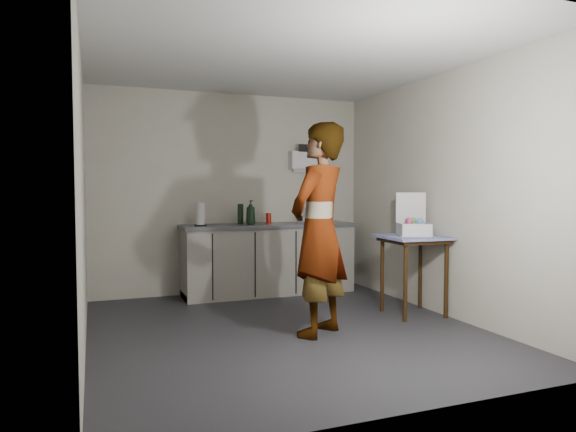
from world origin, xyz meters
name	(u,v)px	position (x,y,z in m)	size (l,w,h in m)	color
ground	(286,330)	(0.00, 0.00, 0.00)	(4.00, 4.00, 0.00)	#2D2C32
wall_back	(232,193)	(0.00, 1.99, 1.30)	(3.60, 0.02, 2.60)	beige
wall_right	(441,194)	(1.79, 0.00, 1.30)	(0.02, 4.00, 2.60)	beige
wall_left	(84,196)	(-1.79, 0.00, 1.30)	(0.02, 4.00, 2.60)	beige
ceiling	(286,57)	(0.00, 0.00, 2.60)	(3.60, 4.00, 0.01)	white
kitchen_counter	(268,261)	(0.40, 1.70, 0.43)	(2.24, 0.62, 0.91)	black
wall_shelf	(305,161)	(1.00, 1.92, 1.75)	(0.42, 0.18, 0.37)	white
side_table	(414,246)	(1.50, 0.08, 0.75)	(0.69, 0.69, 0.86)	#33210B
standing_man	(319,229)	(0.23, -0.25, 0.98)	(0.72, 0.47, 1.97)	#B2A593
soap_bottle	(251,212)	(0.13, 1.59, 1.06)	(0.12, 0.12, 0.31)	black
soda_can	(269,218)	(0.43, 1.76, 0.98)	(0.07, 0.07, 0.14)	red
dark_bottle	(241,214)	(0.04, 1.74, 1.04)	(0.08, 0.08, 0.26)	black
paper_towel	(201,215)	(-0.49, 1.63, 1.04)	(0.16, 0.16, 0.28)	black
dish_rack	(312,218)	(1.02, 1.69, 0.97)	(0.36, 0.27, 0.25)	silver
bakery_box	(413,226)	(1.52, 0.11, 0.96)	(0.43, 0.44, 0.46)	white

